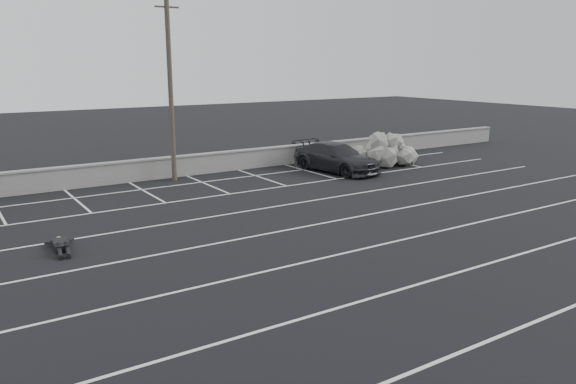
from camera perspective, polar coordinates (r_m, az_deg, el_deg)
ground at (r=17.18m, az=5.06°, el=-6.38°), size 120.00×120.00×0.00m
seawall at (r=29.00m, az=-12.23°, el=2.50°), size 50.00×0.45×1.06m
stall_lines at (r=20.61m, az=-2.70°, el=-3.01°), size 36.00×20.05×0.01m
car_right at (r=30.07m, az=4.92°, el=3.53°), size 2.83×5.48×1.52m
utility_pole at (r=27.85m, az=-11.85°, el=10.19°), size 1.17×0.23×8.79m
trash_bin at (r=31.24m, az=1.11°, el=3.31°), size 0.65×0.65×0.84m
riprap_pile at (r=32.66m, az=9.78°, el=3.82°), size 4.44×3.88×1.56m
person at (r=19.06m, az=-22.13°, el=-4.60°), size 1.41×2.55×0.47m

